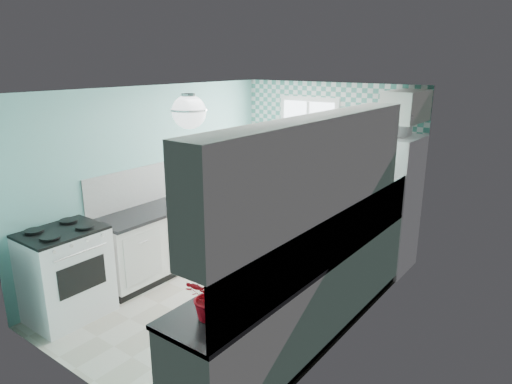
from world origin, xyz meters
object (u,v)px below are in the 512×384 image
Objects in this scene: ceiling_light at (189,112)px; fruit_bowl at (242,295)px; stove at (65,272)px; microwave at (390,125)px; fridge at (384,203)px; sink at (355,227)px; potted_plant at (211,296)px.

ceiling_light is 1.93m from fruit_bowl.
stove is at bearing -176.08° from fruit_bowl.
microwave is at bearing 66.65° from ceiling_light.
fridge reaches higher than sink.
fridge is 3.25m from fruit_bowl.
sink is (1.20, 1.45, -1.39)m from ceiling_light.
ceiling_light is 1.99m from potted_plant.
microwave reaches higher than potted_plant.
fruit_bowl is 3.41m from microwave.
fruit_bowl is (2.40, 0.16, 0.44)m from stove.
sink is 1.41× the size of potted_plant.
stove is 2.06× the size of microwave.
sink is 2.13m from fruit_bowl.
fridge is 3.49× the size of sink.
fridge is 1.12m from sink.
fridge reaches higher than stove.
microwave is at bearing 91.59° from fruit_bowl.
microwave is (-0.09, 3.25, 1.03)m from fruit_bowl.
fridge is 4.14m from stove.
stove is 4.37m from microwave.
fruit_bowl is at bearing 3.59° from stove.
potted_plant is at bearing -41.06° from ceiling_light.
stove reaches higher than fruit_bowl.
microwave is at bearing 93.53° from sink.
potted_plant is at bearing -92.34° from fridge.
ceiling_light is at bearing 138.94° from potted_plant.
sink is 1.55m from microwave.
sink reaches higher than stove.
sink is at bearing 89.88° from fruit_bowl.
ceiling_light is 0.70× the size of microwave.
sink is (2.40, 2.29, 0.40)m from stove.
fridge is at bearing 66.65° from ceiling_light.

